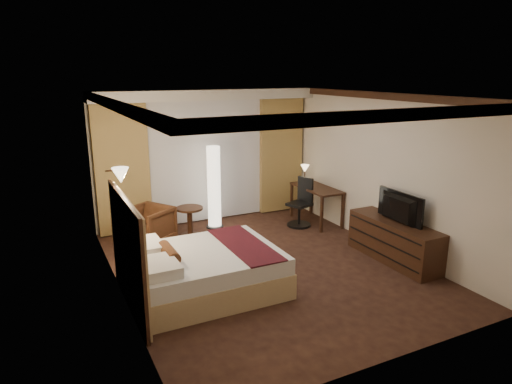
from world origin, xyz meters
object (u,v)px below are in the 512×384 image
office_chair (299,203)px  side_table (190,222)px  armchair (148,223)px  desk (316,205)px  television (396,205)px  floor_lamp (214,187)px  dresser (394,241)px  bed (205,271)px

office_chair → side_table: bearing=148.7°
side_table → armchair: bearing=-177.1°
desk → television: (0.02, -2.22, 0.58)m
television → floor_lamp: bearing=35.8°
dresser → side_table: bearing=135.3°
bed → floor_lamp: bearing=65.9°
office_chair → television: size_ratio=1.01×
side_table → bed: bearing=-103.0°
armchair → desk: (3.38, -0.35, 0.00)m
desk → television: size_ratio=1.26×
armchair → dresser: bearing=20.4°
dresser → floor_lamp: bearing=125.5°
bed → armchair: size_ratio=2.74×
side_table → dresser: size_ratio=0.32×
bed → desk: desk is taller
desk → office_chair: (-0.44, -0.05, 0.12)m
armchair → dresser: armchair is taller
floor_lamp → office_chair: floor_lamp is taller
desk → television: television is taller
side_table → dresser: bearing=-44.7°
side_table → floor_lamp: floor_lamp is taller
armchair → floor_lamp: (1.39, 0.28, 0.45)m
side_table → office_chair: 2.21m
office_chair → floor_lamp: bearing=136.5°
desk → television: 2.30m
armchair → bed: bearing=-25.7°
armchair → side_table: (0.79, 0.04, -0.10)m
bed → dresser: 3.18m
office_chair → television: bearing=-97.8°
television → dresser: bearing=-89.3°
side_table → desk: 2.62m
armchair → floor_lamp: size_ratio=0.45×
armchair → side_table: size_ratio=1.34×
armchair → desk: size_ratio=0.61×
desk → office_chair: size_ratio=1.25×
bed → desk: 3.63m
bed → television: (3.13, -0.35, 0.66)m
floor_lamp → desk: bearing=-17.7°
bed → floor_lamp: floor_lamp is taller
armchair → office_chair: size_ratio=0.76×
bed → armchair: (-0.27, 2.22, 0.07)m
office_chair → armchair: bearing=152.5°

